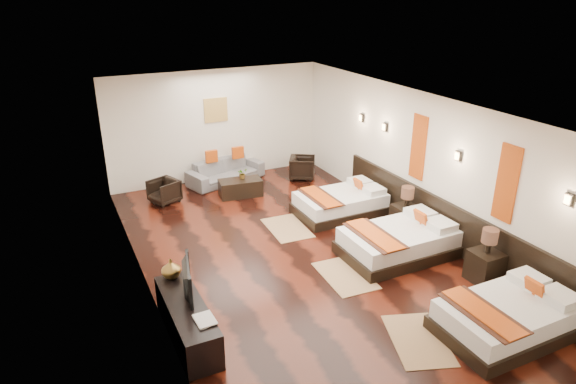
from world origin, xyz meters
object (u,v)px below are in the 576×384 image
bed_near (508,317)px  armchair_left (164,191)px  armchair_right (302,168)px  figurine (171,268)px  table_plant (242,173)px  nightstand_b (405,215)px  bed_mid (399,241)px  book (196,323)px  bed_far (341,203)px  coffee_table (241,188)px  nightstand_a (485,263)px  tv (183,279)px  tv_console (187,320)px  sofa (226,171)px

bed_near → armchair_left: 7.67m
bed_near → armchair_right: bed_near is taller
figurine → table_plant: size_ratio=1.21×
armchair_right → table_plant: 1.82m
nightstand_b → armchair_right: nightstand_b is taller
bed_mid → book: bearing=-165.2°
bed_far → coffee_table: bed_far is taller
bed_far → figurine: bearing=-155.9°
nightstand_a → tv: (-4.89, 1.01, 0.46)m
nightstand_b → coffee_table: (-2.38, 3.20, -0.13)m
bed_near → table_plant: size_ratio=7.80×
tv_console → tv: tv is taller
bed_far → figurine: size_ratio=6.29×
tv → armchair_right: size_ratio=1.34×
tv_console → book: book is taller
bed_mid → sofa: (-1.63, 5.02, 0.02)m
book → coffee_table: book is taller
sofa → coffee_table: 1.05m
tv → figurine: size_ratio=2.80×
nightstand_b → table_plant: nightstand_b is taller
bed_mid → figurine: 4.22m
bed_mid → coffee_table: bearing=112.3°
armchair_right → table_plant: size_ratio=2.53×
sofa → table_plant: table_plant is taller
bed_mid → nightstand_b: nightstand_b is taller
book → figurine: bearing=90.0°
nightstand_a → armchair_right: bearing=95.2°
sofa → tv: bearing=-131.6°
tv → sofa: 5.96m
bed_mid → nightstand_a: (0.75, -1.37, 0.07)m
figurine → sofa: (2.57, 4.85, -0.42)m
armchair_left → table_plant: 1.86m
sofa → bed_near: bearing=-94.4°
tv_console → sofa: bearing=65.5°
bed_near → bed_far: size_ratio=1.03×
nightstand_b → book: nightstand_b is taller
book → sofa: book is taller
armchair_right → table_plant: bearing=130.8°
figurine → armchair_right: (4.43, 4.18, -0.41)m
bed_near → bed_mid: bed_mid is taller
tv_console → coffee_table: tv_console is taller
bed_near → coffee_table: size_ratio=1.99×
tv_console → bed_mid: bearing=8.3°
bed_mid → bed_far: (-0.00, 2.04, -0.02)m
tv → bed_near: bearing=-105.2°
armchair_right → table_plant: table_plant is taller
bed_mid → armchair_right: 4.36m
figurine → armchair_right: 6.11m
bed_far → tv_console: 4.96m
bed_mid → armchair_left: bed_mid is taller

